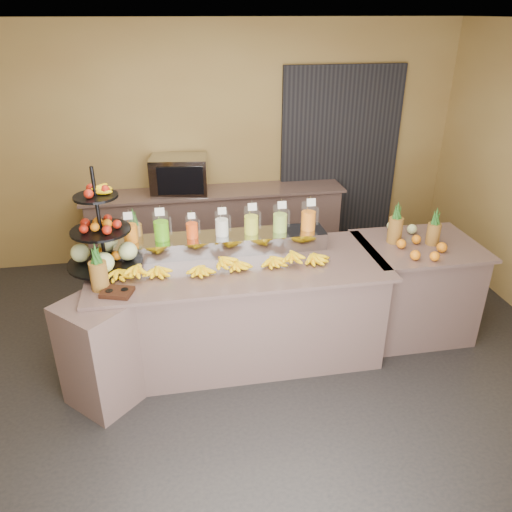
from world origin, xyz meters
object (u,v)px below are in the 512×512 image
object	(u,v)px
banana_heap	(218,263)
oven_warmer	(179,175)
fruit_stand	(108,243)
condiment_caddy	(117,292)
pitcher_tray	(222,243)
right_fruit_pile	(417,240)

from	to	relation	value
banana_heap	oven_warmer	xyz separation A→B (m)	(-0.22, 2.03, 0.15)
fruit_stand	condiment_caddy	bearing A→B (deg)	-95.57
pitcher_tray	fruit_stand	xyz separation A→B (m)	(-0.96, -0.15, 0.15)
pitcher_tray	oven_warmer	xyz separation A→B (m)	(-0.30, 1.67, 0.14)
banana_heap	condiment_caddy	world-z (taller)	banana_heap
pitcher_tray	fruit_stand	bearing A→B (deg)	-171.14
right_fruit_pile	oven_warmer	distance (m)	2.79
right_fruit_pile	fruit_stand	bearing A→B (deg)	177.95
condiment_caddy	banana_heap	bearing A→B (deg)	18.12
condiment_caddy	right_fruit_pile	distance (m)	2.63
right_fruit_pile	oven_warmer	world-z (taller)	oven_warmer
oven_warmer	condiment_caddy	bearing A→B (deg)	-97.02
condiment_caddy	oven_warmer	world-z (taller)	oven_warmer
banana_heap	condiment_caddy	xyz separation A→B (m)	(-0.80, -0.26, -0.04)
banana_heap	right_fruit_pile	bearing A→B (deg)	3.57
banana_heap	fruit_stand	world-z (taller)	fruit_stand
fruit_stand	condiment_caddy	world-z (taller)	fruit_stand
pitcher_tray	fruit_stand	size ratio (longest dim) A/B	2.14
banana_heap	right_fruit_pile	world-z (taller)	right_fruit_pile
condiment_caddy	right_fruit_pile	size ratio (longest dim) A/B	0.50
fruit_stand	pitcher_tray	bearing A→B (deg)	-6.73
fruit_stand	right_fruit_pile	world-z (taller)	fruit_stand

